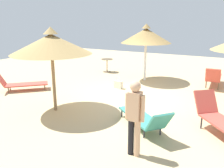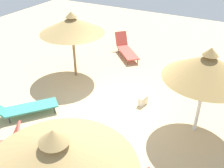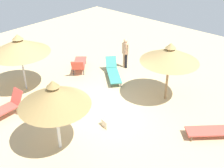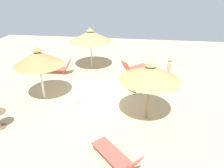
# 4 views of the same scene
# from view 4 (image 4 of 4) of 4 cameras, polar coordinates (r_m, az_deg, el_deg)

# --- Properties ---
(ground) EXTENTS (24.00, 24.00, 0.10)m
(ground) POSITION_cam_4_polar(r_m,az_deg,el_deg) (11.14, -4.24, -3.63)
(ground) COLOR tan
(parasol_umbrella_front) EXTENTS (2.70, 2.70, 2.72)m
(parasol_umbrella_front) POSITION_cam_4_polar(r_m,az_deg,el_deg) (14.13, -5.77, 12.64)
(parasol_umbrella_front) COLOR #B2B2B7
(parasol_umbrella_front) RESTS_ON ground
(parasol_umbrella_edge) EXTENTS (2.49, 2.49, 2.67)m
(parasol_umbrella_edge) POSITION_cam_4_polar(r_m,az_deg,el_deg) (8.59, 10.08, 3.01)
(parasol_umbrella_edge) COLOR olive
(parasol_umbrella_edge) RESTS_ON ground
(parasol_umbrella_back) EXTENTS (2.36, 2.36, 2.69)m
(parasol_umbrella_back) POSITION_cam_4_polar(r_m,az_deg,el_deg) (10.70, -19.02, 6.58)
(parasol_umbrella_back) COLOR white
(parasol_umbrella_back) RESTS_ON ground
(lounge_chair_far_left) EXTENTS (1.85, 1.84, 0.90)m
(lounge_chair_far_left) POSITION_cam_4_polar(r_m,az_deg,el_deg) (7.27, 1.40, -18.74)
(lounge_chair_far_left) COLOR #CC4C3F
(lounge_chair_far_left) RESTS_ON ground
(lounge_chair_center) EXTENTS (0.68, 2.04, 0.95)m
(lounge_chair_center) POSITION_cam_4_polar(r_m,az_deg,el_deg) (14.06, -14.35, 4.33)
(lounge_chair_center) COLOR #CC4C3F
(lounge_chair_center) RESTS_ON ground
(lounge_chair_near_left) EXTENTS (1.74, 1.85, 0.96)m
(lounge_chair_near_left) POSITION_cam_4_polar(r_m,az_deg,el_deg) (13.74, 5.96, 4.57)
(lounge_chair_near_left) COLOR #CC4C3F
(lounge_chair_near_left) RESTS_ON ground
(lounge_chair_far_right) EXTENTS (1.93, 1.76, 0.80)m
(lounge_chair_far_right) POSITION_cam_4_polar(r_m,az_deg,el_deg) (12.12, 8.69, 0.76)
(lounge_chair_far_right) COLOR teal
(lounge_chair_far_right) RESTS_ON ground
(person_standing_near_right) EXTENTS (0.44, 0.22, 1.67)m
(person_standing_near_right) POSITION_cam_4_polar(r_m,az_deg,el_deg) (12.22, 14.94, 3.54)
(person_standing_near_right) COLOR tan
(person_standing_near_right) RESTS_ON ground
(handbag) EXTENTS (0.39, 0.25, 0.50)m
(handbag) POSITION_cam_4_polar(r_m,az_deg,el_deg) (10.44, -9.14, -4.65)
(handbag) COLOR beige
(handbag) RESTS_ON ground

